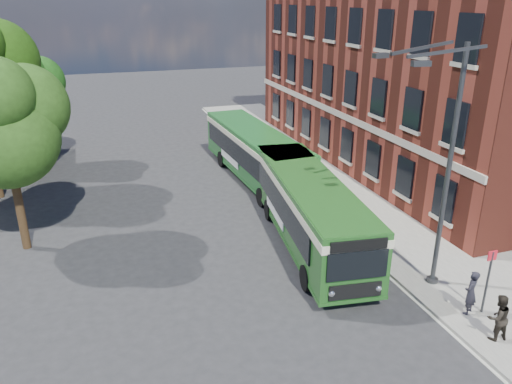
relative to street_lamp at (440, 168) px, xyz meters
name	(u,v)px	position (x,y,z in m)	size (l,w,h in m)	color
ground	(287,281)	(-4.84, 2.00, -4.79)	(120.00, 120.00, 0.00)	#28282A
pavement	(348,189)	(2.16, 10.00, -4.72)	(6.00, 48.00, 0.15)	gray
kerb_line	(299,196)	(-0.89, 10.00, -4.79)	(0.12, 48.00, 0.01)	beige
brick_office	(424,53)	(9.16, 14.00, 2.18)	(12.10, 26.00, 14.20)	maroon
street_lamp	(440,168)	(0.00, 0.00, 0.00)	(2.96, 2.38, 9.00)	#343639
bus_stop_sign	(488,278)	(0.76, -2.20, -3.28)	(0.35, 0.08, 2.52)	#343639
bus_front	(309,205)	(-2.70, 4.81, -2.96)	(3.98, 11.48, 3.02)	#20551D
bus_rear	(255,150)	(-2.30, 13.42, -2.96)	(3.07, 11.93, 3.02)	#1E6224
pedestrian_a	(471,293)	(0.25, -2.09, -3.83)	(0.59, 0.39, 1.62)	black
pedestrian_b	(498,317)	(0.10, -3.50, -3.85)	(0.77, 0.60, 1.59)	black
tree_left	(5,122)	(-14.59, 8.21, 0.87)	(4.94, 4.70, 8.34)	#322112
tree_right	(28,90)	(-14.78, 19.96, 0.21)	(4.36, 4.15, 7.37)	#322112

